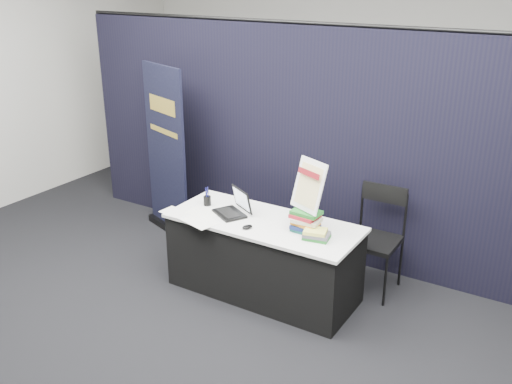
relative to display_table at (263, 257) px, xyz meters
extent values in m
plane|color=black|center=(0.00, -0.55, -0.38)|extent=(8.00, 8.00, 0.00)
cube|color=#B6B4AC|center=(0.00, 3.45, 1.37)|extent=(8.00, 0.02, 3.50)
cube|color=black|center=(0.00, 1.05, 0.82)|extent=(6.00, 0.08, 2.40)
cube|color=black|center=(0.00, 0.00, -0.02)|extent=(1.76, 0.71, 0.72)
cube|color=silver|center=(0.00, 0.00, 0.36)|extent=(1.80, 0.75, 0.03)
cube|color=black|center=(-0.35, -0.05, 0.38)|extent=(0.38, 0.35, 0.02)
cube|color=black|center=(-0.35, 0.06, 0.50)|extent=(0.30, 0.20, 0.22)
cube|color=white|center=(-0.35, 0.05, 0.50)|extent=(0.25, 0.16, 0.17)
ellipsoid|color=black|center=(-0.04, -0.22, 0.39)|extent=(0.10, 0.12, 0.03)
cube|color=silver|center=(-0.83, -0.27, 0.38)|extent=(0.27, 0.21, 0.00)
cube|color=white|center=(-0.58, -0.13, 0.38)|extent=(0.31, 0.22, 0.00)
cube|color=white|center=(-0.49, -0.32, 0.38)|extent=(0.37, 0.30, 0.00)
cylinder|color=black|center=(-0.66, 0.03, 0.42)|extent=(0.08, 0.08, 0.09)
cube|color=#16544E|center=(0.43, 0.01, 0.39)|extent=(0.25, 0.20, 0.03)
cube|color=navy|center=(0.43, 0.01, 0.42)|extent=(0.25, 0.20, 0.03)
cube|color=orange|center=(0.43, 0.01, 0.46)|extent=(0.25, 0.20, 0.03)
cube|color=beige|center=(0.43, 0.01, 0.49)|extent=(0.25, 0.20, 0.03)
cube|color=#A81B27|center=(0.43, 0.01, 0.52)|extent=(0.25, 0.20, 0.03)
cube|color=#1D6D23|center=(0.43, 0.01, 0.55)|extent=(0.25, 0.20, 0.03)
cube|color=#1D6D23|center=(0.57, -0.09, 0.39)|extent=(0.23, 0.19, 0.03)
cube|color=#4C4C51|center=(0.57, -0.09, 0.42)|extent=(0.23, 0.19, 0.03)
cube|color=#D2D154|center=(0.57, -0.09, 0.45)|extent=(0.23, 0.19, 0.03)
cube|color=black|center=(0.43, -0.01, 0.59)|extent=(0.21, 0.10, 0.01)
cylinder|color=black|center=(0.34, 0.08, 0.72)|extent=(0.05, 0.11, 0.33)
cylinder|color=black|center=(0.52, 0.08, 0.72)|extent=(0.05, 0.11, 0.33)
cube|color=white|center=(0.43, 0.04, 0.80)|extent=(0.36, 0.25, 0.44)
cube|color=beige|center=(0.43, 0.03, 0.80)|extent=(0.29, 0.20, 0.35)
cube|color=maroon|center=(0.43, 0.03, 0.91)|extent=(0.26, 0.12, 0.05)
cube|color=black|center=(-1.67, 0.60, -0.34)|extent=(0.81, 0.37, 0.08)
cube|color=black|center=(-1.67, 0.62, 0.60)|extent=(0.75, 0.29, 1.95)
cube|color=gold|center=(-1.67, 0.60, 1.14)|extent=(0.51, 0.19, 0.18)
cube|color=gold|center=(-1.67, 0.60, 0.85)|extent=(0.55, 0.20, 0.06)
cylinder|color=black|center=(0.63, 0.38, -0.13)|extent=(0.02, 0.02, 0.49)
cylinder|color=black|center=(1.07, 0.38, -0.13)|extent=(0.02, 0.02, 0.49)
cylinder|color=black|center=(0.63, 0.81, -0.13)|extent=(0.02, 0.02, 0.49)
cylinder|color=black|center=(1.07, 0.81, -0.13)|extent=(0.02, 0.02, 0.49)
cube|color=black|center=(0.85, 0.60, 0.14)|extent=(0.46, 0.46, 0.04)
cube|color=black|center=(0.85, 0.81, 0.55)|extent=(0.44, 0.03, 0.17)
camera|label=1|loc=(2.45, -4.10, 2.53)|focal=40.00mm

